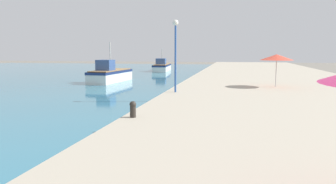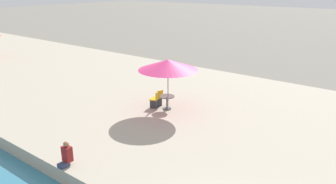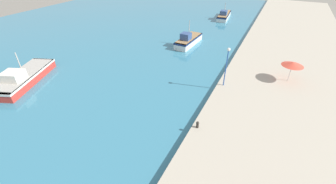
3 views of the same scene
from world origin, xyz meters
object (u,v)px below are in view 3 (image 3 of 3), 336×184
fishing_boat_near (24,77)px  fishing_boat_mid (188,40)px  fishing_boat_far (224,15)px  mooring_bollard (198,124)px  cafe_umbrella_white (293,64)px  lamppost (227,61)px

fishing_boat_near → fishing_boat_mid: (13.22, 20.92, 0.04)m
fishing_boat_near → fishing_boat_far: size_ratio=1.13×
fishing_boat_near → fishing_boat_mid: bearing=36.4°
fishing_boat_near → mooring_bollard: bearing=-18.9°
fishing_boat_near → cafe_umbrella_white: bearing=4.0°
mooring_bollard → lamppost: size_ratio=0.14×
mooring_bollard → fishing_boat_mid: bearing=113.9°
fishing_boat_far → mooring_bollard: fishing_boat_far is taller
mooring_bollard → lamppost: bearing=88.6°
fishing_boat_far → lamppost: size_ratio=1.87×
fishing_boat_far → lamppost: 32.72m
fishing_boat_near → mooring_bollard: size_ratio=14.68×
fishing_boat_near → fishing_boat_far: fishing_boat_near is taller
fishing_boat_near → cafe_umbrella_white: (28.95, 13.67, 2.00)m
fishing_boat_mid → mooring_bollard: (8.87, -20.01, 0.14)m
lamppost → fishing_boat_near: bearing=-157.7°
fishing_boat_far → lamppost: lamppost is taller
fishing_boat_mid → cafe_umbrella_white: bearing=-21.9°
fishing_boat_near → cafe_umbrella_white: size_ratio=3.95×
fishing_boat_mid → lamppost: bearing=-49.5°
cafe_umbrella_white → lamppost: size_ratio=0.53×
mooring_bollard → fishing_boat_far: bearing=101.0°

